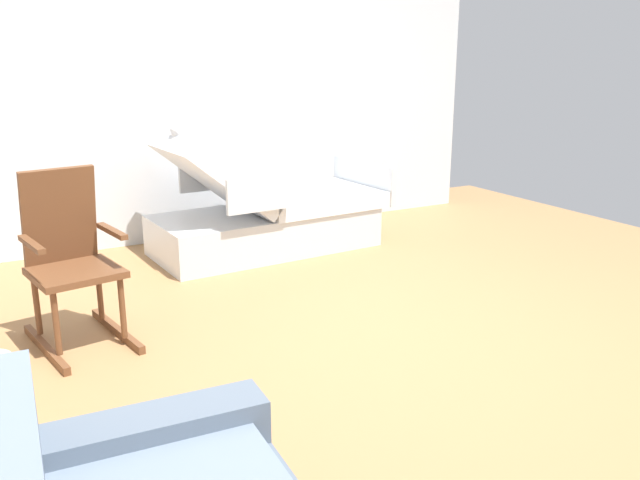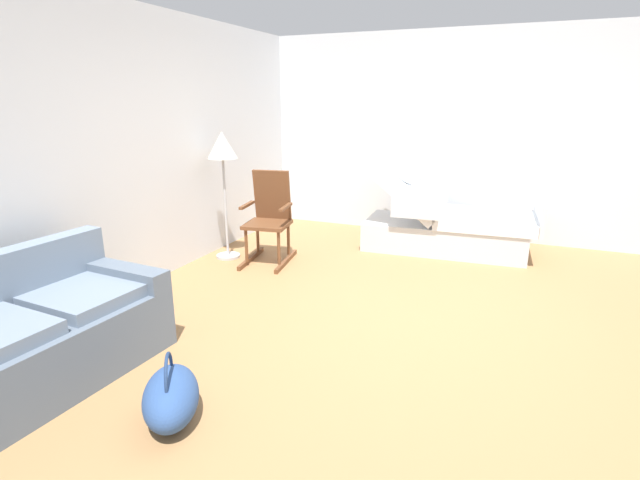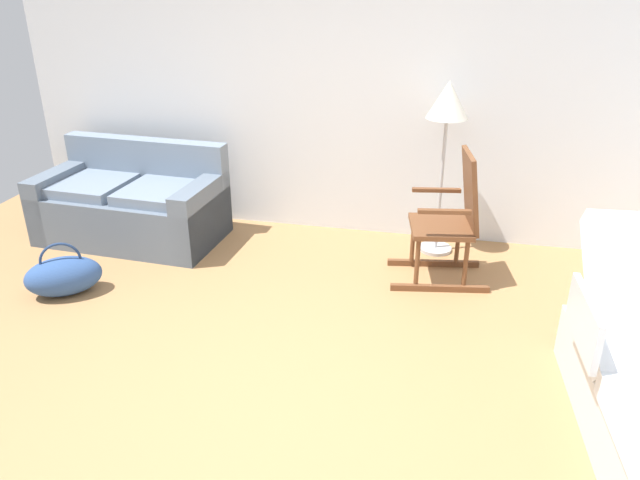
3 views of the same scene
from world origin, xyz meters
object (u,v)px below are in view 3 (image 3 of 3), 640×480
at_px(rocking_chair, 451,221).
at_px(duffel_bag, 64,276).
at_px(floor_lamp, 447,112).
at_px(couch, 133,206).

relative_size(rocking_chair, duffel_bag, 1.63).
distance_m(rocking_chair, duffel_bag, 3.00).
distance_m(rocking_chair, floor_lamp, 0.90).
bearing_deg(floor_lamp, duffel_bag, -152.92).
bearing_deg(rocking_chair, floor_lamp, 101.33).
bearing_deg(duffel_bag, couch, 89.61).
bearing_deg(couch, floor_lamp, 6.31).
height_order(couch, rocking_chair, rocking_chair).
bearing_deg(floor_lamp, rocking_chair, -78.67).
xyz_separation_m(floor_lamp, duffel_bag, (-2.74, -1.40, -1.07)).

